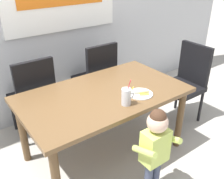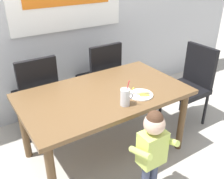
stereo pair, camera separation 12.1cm
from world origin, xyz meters
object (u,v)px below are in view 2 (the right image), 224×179
object	(u,v)px
dining_chair_far	(191,81)
peeled_banana	(141,92)
dining_table	(104,100)
snack_plate	(141,95)
milk_cup	(125,98)
dining_chair_left	(37,92)
toddler_standing	(153,144)
dining_chair_right	(101,75)

from	to	relation	value
dining_chair_far	peeled_banana	size ratio (longest dim) A/B	5.74
dining_table	snack_plate	xyz separation A→B (m)	(0.25, -0.24, 0.09)
dining_chair_far	peeled_banana	bearing A→B (deg)	-78.16
milk_cup	peeled_banana	distance (m)	0.24
snack_plate	dining_chair_left	bearing A→B (deg)	126.64
dining_chair_left	toddler_standing	world-z (taller)	dining_chair_left
dining_chair_far	milk_cup	world-z (taller)	milk_cup
dining_table	snack_plate	world-z (taller)	snack_plate
dining_chair_far	toddler_standing	xyz separation A→B (m)	(-1.14, -0.62, -0.02)
toddler_standing	milk_cup	bearing A→B (deg)	93.11
dining_chair_far	snack_plate	size ratio (longest dim) A/B	4.17
dining_chair_left	snack_plate	xyz separation A→B (m)	(0.70, -0.94, 0.19)
dining_chair_right	milk_cup	world-z (taller)	milk_cup
toddler_standing	snack_plate	bearing A→B (deg)	64.40
dining_chair_right	dining_chair_far	xyz separation A→B (m)	(0.81, -0.75, 0.00)
peeled_banana	snack_plate	bearing A→B (deg)	-160.49
dining_table	toddler_standing	world-z (taller)	toddler_standing
dining_table	dining_chair_left	xyz separation A→B (m)	(-0.44, 0.70, -0.09)
dining_chair_right	milk_cup	xyz separation A→B (m)	(-0.36, -1.00, 0.25)
milk_cup	dining_chair_right	bearing A→B (deg)	70.49
snack_plate	dining_table	bearing A→B (deg)	136.80
dining_chair_left	snack_plate	distance (m)	1.18
dining_chair_right	milk_cup	bearing A→B (deg)	70.49
dining_chair_right	peeled_banana	world-z (taller)	dining_chair_right
milk_cup	peeled_banana	world-z (taller)	milk_cup
dining_chair_right	dining_table	bearing A→B (deg)	61.26
dining_chair_right	peeled_banana	distance (m)	0.97
dining_table	snack_plate	bearing A→B (deg)	-43.20
dining_chair_far	snack_plate	xyz separation A→B (m)	(-0.94, -0.20, 0.19)
dining_table	dining_chair_left	bearing A→B (deg)	122.41
dining_chair_left	toddler_standing	size ratio (longest dim) A/B	1.15
milk_cup	dining_chair_far	bearing A→B (deg)	12.50
milk_cup	toddler_standing	bearing A→B (deg)	-86.89
dining_chair_left	peeled_banana	xyz separation A→B (m)	(0.70, -0.93, 0.21)
toddler_standing	snack_plate	size ratio (longest dim) A/B	3.64
dining_table	dining_chair_right	xyz separation A→B (m)	(0.39, 0.71, -0.09)
dining_chair_right	toddler_standing	xyz separation A→B (m)	(-0.34, -1.36, -0.02)
toddler_standing	snack_plate	distance (m)	0.51
dining_table	milk_cup	xyz separation A→B (m)	(0.03, -0.30, 0.15)
dining_chair_left	dining_chair_right	world-z (taller)	same
dining_table	dining_chair_left	size ratio (longest dim) A/B	1.64
snack_plate	peeled_banana	bearing A→B (deg)	19.51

